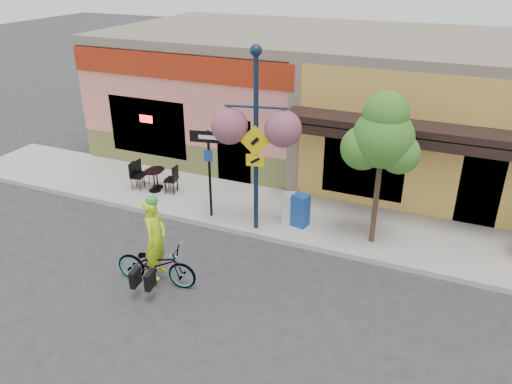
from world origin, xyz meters
TOP-DOWN VIEW (x-y plane):
  - ground at (0.00, 0.00)m, footprint 90.00×90.00m
  - sidewalk at (0.00, 2.00)m, footprint 24.00×3.00m
  - curb at (0.00, 0.55)m, footprint 24.00×0.12m
  - building at (0.00, 7.50)m, footprint 18.20×8.20m
  - bicycle at (-2.30, -2.26)m, footprint 2.03×0.92m
  - cyclist_rider at (-2.25, -2.26)m, footprint 0.55×0.76m
  - lamp_post at (-1.11, 0.81)m, footprint 1.68×0.97m
  - one_way_sign at (-2.57, 0.95)m, footprint 1.01×0.41m
  - cafe_set_left at (-5.01, 1.71)m, footprint 1.61×1.00m
  - cafe_set_right at (-5.06, 1.95)m, footprint 1.44×0.73m
  - newspaper_box_blue at (-0.04, 1.42)m, footprint 0.49×0.45m
  - newspaper_box_grey at (-0.39, 1.47)m, footprint 0.52×0.50m
  - street_tree at (1.97, 1.36)m, footprint 2.06×2.06m

SIDE VIEW (x-z plane):
  - ground at x=0.00m, z-range 0.00..0.00m
  - sidewalk at x=0.00m, z-range 0.00..0.15m
  - curb at x=0.00m, z-range 0.00..0.15m
  - bicycle at x=-2.30m, z-range 0.00..1.03m
  - cafe_set_right at x=-5.06m, z-range 0.15..1.01m
  - newspaper_box_grey at x=-0.39m, z-range 0.15..1.03m
  - cafe_set_left at x=-5.01m, z-range 0.15..1.06m
  - newspaper_box_blue at x=-0.04m, z-range 0.15..1.08m
  - cyclist_rider at x=-2.25m, z-range 0.00..1.93m
  - one_way_sign at x=-2.57m, z-range 0.15..2.73m
  - street_tree at x=1.97m, z-range 0.15..4.20m
  - building at x=0.00m, z-range 0.00..4.50m
  - lamp_post at x=-1.11m, z-range 0.15..5.10m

